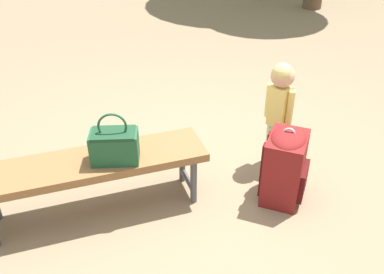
{
  "coord_description": "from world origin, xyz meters",
  "views": [
    {
      "loc": [
        -0.51,
        -2.65,
        2.12
      ],
      "look_at": [
        -0.04,
        -0.02,
        0.45
      ],
      "focal_mm": 39.32,
      "sensor_mm": 36.0,
      "label": 1
    }
  ],
  "objects_px": {
    "park_bench": "(92,167)",
    "handbag": "(114,145)",
    "backpack_large": "(285,164)",
    "child_standing": "(280,100)"
  },
  "relations": [
    {
      "from": "park_bench",
      "to": "child_standing",
      "type": "bearing_deg",
      "value": 13.13
    },
    {
      "from": "park_bench",
      "to": "backpack_large",
      "type": "xyz_separation_m",
      "value": [
        1.39,
        -0.09,
        -0.09
      ]
    },
    {
      "from": "backpack_large",
      "to": "child_standing",
      "type": "bearing_deg",
      "value": 79.08
    },
    {
      "from": "backpack_large",
      "to": "handbag",
      "type": "bearing_deg",
      "value": 177.09
    },
    {
      "from": "park_bench",
      "to": "backpack_large",
      "type": "relative_size",
      "value": 2.66
    },
    {
      "from": "park_bench",
      "to": "child_standing",
      "type": "relative_size",
      "value": 1.78
    },
    {
      "from": "park_bench",
      "to": "backpack_large",
      "type": "height_order",
      "value": "backpack_large"
    },
    {
      "from": "park_bench",
      "to": "handbag",
      "type": "bearing_deg",
      "value": -10.93
    },
    {
      "from": "child_standing",
      "to": "handbag",
      "type": "bearing_deg",
      "value": -163.91
    },
    {
      "from": "park_bench",
      "to": "handbag",
      "type": "relative_size",
      "value": 4.46
    }
  ]
}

